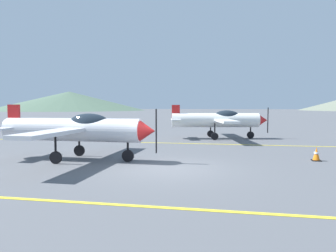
{
  "coord_description": "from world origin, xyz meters",
  "views": [
    {
      "loc": [
        2.17,
        -11.45,
        2.37
      ],
      "look_at": [
        -1.11,
        6.0,
        1.2
      ],
      "focal_mm": 33.32,
      "sensor_mm": 36.0,
      "label": 1
    }
  ],
  "objects": [
    {
      "name": "apron_line_near",
      "position": [
        0.0,
        -4.52,
        0.01
      ],
      "size": [
        80.0,
        0.16,
        0.01
      ],
      "primitive_type": "cube",
      "color": "yellow",
      "rests_on": "ground_plane"
    },
    {
      "name": "apron_line_far",
      "position": [
        0.0,
        7.74,
        0.01
      ],
      "size": [
        80.0,
        0.16,
        0.01
      ],
      "primitive_type": "cube",
      "color": "yellow",
      "rests_on": "ground_plane"
    },
    {
      "name": "hill_left",
      "position": [
        -73.41,
        129.6,
        4.59
      ],
      "size": [
        73.83,
        73.83,
        9.19
      ],
      "primitive_type": "cone",
      "color": "#4C6651",
      "rests_on": "ground_plane"
    },
    {
      "name": "airplane_near",
      "position": [
        -4.17,
        1.03,
        1.36
      ],
      "size": [
        6.96,
        8.03,
        2.42
      ],
      "color": "silver",
      "rests_on": "ground_plane"
    },
    {
      "name": "traffic_cone_front",
      "position": [
        5.98,
        2.72,
        0.29
      ],
      "size": [
        0.36,
        0.36,
        0.59
      ],
      "color": "black",
      "rests_on": "ground_plane"
    },
    {
      "name": "ground_plane",
      "position": [
        0.0,
        0.0,
        0.0
      ],
      "size": [
        400.0,
        400.0,
        0.0
      ],
      "primitive_type": "plane",
      "color": "#54565B"
    },
    {
      "name": "airplane_mid",
      "position": [
        1.65,
        11.11,
        1.36
      ],
      "size": [
        7.06,
        8.06,
        2.42
      ],
      "color": "white",
      "rests_on": "ground_plane"
    }
  ]
}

